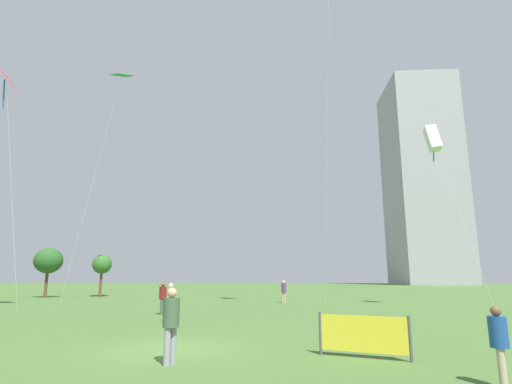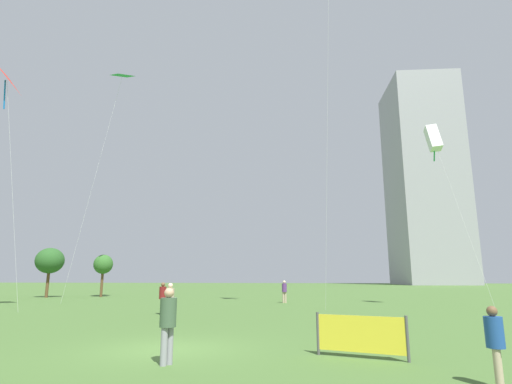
% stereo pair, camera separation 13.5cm
% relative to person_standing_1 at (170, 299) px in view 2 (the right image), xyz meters
% --- Properties ---
extents(ground, '(280.00, 280.00, 0.00)m').
position_rel_person_standing_1_xyz_m(ground, '(2.51, -7.37, -1.07)').
color(ground, '#476B30').
extents(person_standing_1, '(0.41, 0.41, 1.86)m').
position_rel_person_standing_1_xyz_m(person_standing_1, '(0.00, 0.00, 0.00)').
color(person_standing_1, gray).
rests_on(person_standing_1, ground).
extents(person_standing_2, '(0.42, 0.42, 1.87)m').
position_rel_person_standing_1_xyz_m(person_standing_2, '(3.24, -9.56, 0.01)').
color(person_standing_2, gray).
rests_on(person_standing_2, ground).
extents(person_standing_3, '(0.35, 0.35, 1.57)m').
position_rel_person_standing_1_xyz_m(person_standing_3, '(10.47, -10.87, -0.16)').
color(person_standing_3, tan).
rests_on(person_standing_3, ground).
extents(person_standing_4, '(0.41, 0.41, 1.86)m').
position_rel_person_standing_1_xyz_m(person_standing_4, '(4.67, 15.81, 0.00)').
color(person_standing_4, tan).
rests_on(person_standing_4, ground).
extents(person_standing_5, '(0.41, 0.41, 1.84)m').
position_rel_person_standing_1_xyz_m(person_standing_5, '(-1.76, 3.84, -0.01)').
color(person_standing_5, '#3F593F').
rests_on(person_standing_5, ground).
extents(kite_flying_1, '(3.93, 2.15, 17.10)m').
position_rel_person_standing_1_xyz_m(kite_flying_1, '(-14.16, 4.37, 14.91)').
color(kite_flying_1, silver).
rests_on(kite_flying_1, ground).
extents(kite_flying_2, '(2.44, 3.65, 13.74)m').
position_rel_person_standing_1_xyz_m(kite_flying_2, '(16.55, 11.44, 11.53)').
color(kite_flying_2, silver).
rests_on(kite_flying_2, ground).
extents(kite_flying_3, '(3.82, 3.97, 22.14)m').
position_rel_person_standing_1_xyz_m(kite_flying_3, '(-10.94, 15.07, 20.46)').
color(kite_flying_3, silver).
rests_on(kite_flying_3, ground).
extents(park_tree_0, '(2.08, 2.08, 4.61)m').
position_rel_person_standing_1_xyz_m(park_tree_0, '(-16.03, 23.85, 2.43)').
color(park_tree_0, brown).
rests_on(park_tree_0, ground).
extents(park_tree_1, '(2.96, 2.96, 5.26)m').
position_rel_person_standing_1_xyz_m(park_tree_1, '(-21.16, 21.83, 2.80)').
color(park_tree_1, brown).
rests_on(park_tree_1, ground).
extents(distant_highrise_0, '(19.62, 24.44, 61.47)m').
position_rel_person_standing_1_xyz_m(distant_highrise_0, '(42.04, 106.50, 29.66)').
color(distant_highrise_0, '#939399').
rests_on(distant_highrise_0, ground).
extents(event_banner, '(2.36, 0.85, 1.16)m').
position_rel_person_standing_1_xyz_m(event_banner, '(8.17, -8.05, -0.45)').
color(event_banner, '#4C4C4C').
rests_on(event_banner, ground).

